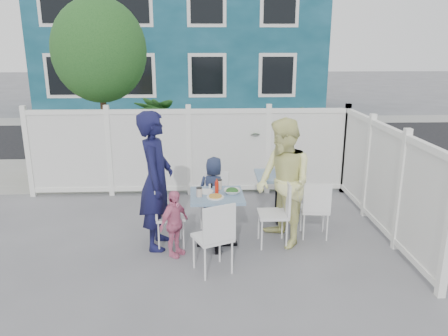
{
  "coord_description": "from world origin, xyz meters",
  "views": [
    {
      "loc": [
        0.4,
        -5.39,
        2.72
      ],
      "look_at": [
        0.66,
        0.59,
        1.01
      ],
      "focal_mm": 35.0,
      "sensor_mm": 36.0,
      "label": 1
    }
  ],
  "objects_px": {
    "chair_left": "(163,210)",
    "woman": "(283,183)",
    "toddler": "(174,224)",
    "main_table": "(217,206)",
    "utility_cabinet": "(65,145)",
    "boy": "(214,190)",
    "spare_table": "(278,185)",
    "chair_back": "(215,195)",
    "man": "(156,181)",
    "chair_right": "(279,208)",
    "chair_near": "(215,233)"
  },
  "relations": [
    {
      "from": "utility_cabinet",
      "to": "chair_left",
      "type": "relative_size",
      "value": 1.33
    },
    {
      "from": "chair_near",
      "to": "chair_back",
      "type": "bearing_deg",
      "value": 64.48
    },
    {
      "from": "chair_left",
      "to": "boy",
      "type": "relative_size",
      "value": 0.87
    },
    {
      "from": "chair_left",
      "to": "spare_table",
      "type": "bearing_deg",
      "value": 108.32
    },
    {
      "from": "chair_left",
      "to": "toddler",
      "type": "xyz_separation_m",
      "value": [
        0.16,
        -0.29,
        -0.07
      ]
    },
    {
      "from": "utility_cabinet",
      "to": "boy",
      "type": "xyz_separation_m",
      "value": [
        3.19,
        -2.92,
        -0.08
      ]
    },
    {
      "from": "man",
      "to": "utility_cabinet",
      "type": "bearing_deg",
      "value": 35.3
    },
    {
      "from": "boy",
      "to": "chair_back",
      "type": "bearing_deg",
      "value": 93.53
    },
    {
      "from": "chair_near",
      "to": "man",
      "type": "distance_m",
      "value": 1.21
    },
    {
      "from": "utility_cabinet",
      "to": "man",
      "type": "bearing_deg",
      "value": -66.23
    },
    {
      "from": "main_table",
      "to": "boy",
      "type": "xyz_separation_m",
      "value": [
        -0.02,
        0.89,
        -0.06
      ]
    },
    {
      "from": "main_table",
      "to": "boy",
      "type": "height_order",
      "value": "boy"
    },
    {
      "from": "man",
      "to": "chair_near",
      "type": "bearing_deg",
      "value": -134.03
    },
    {
      "from": "chair_left",
      "to": "man",
      "type": "distance_m",
      "value": 0.43
    },
    {
      "from": "man",
      "to": "woman",
      "type": "height_order",
      "value": "man"
    },
    {
      "from": "utility_cabinet",
      "to": "chair_left",
      "type": "height_order",
      "value": "utility_cabinet"
    },
    {
      "from": "main_table",
      "to": "man",
      "type": "relative_size",
      "value": 0.4
    },
    {
      "from": "chair_back",
      "to": "chair_near",
      "type": "height_order",
      "value": "chair_near"
    },
    {
      "from": "chair_near",
      "to": "woman",
      "type": "height_order",
      "value": "woman"
    },
    {
      "from": "spare_table",
      "to": "chair_left",
      "type": "bearing_deg",
      "value": -152.2
    },
    {
      "from": "spare_table",
      "to": "woman",
      "type": "xyz_separation_m",
      "value": [
        -0.08,
        -0.89,
        0.31
      ]
    },
    {
      "from": "utility_cabinet",
      "to": "toddler",
      "type": "relative_size",
      "value": 1.33
    },
    {
      "from": "boy",
      "to": "main_table",
      "type": "bearing_deg",
      "value": 89.94
    },
    {
      "from": "utility_cabinet",
      "to": "boy",
      "type": "relative_size",
      "value": 1.16
    },
    {
      "from": "spare_table",
      "to": "boy",
      "type": "relative_size",
      "value": 0.71
    },
    {
      "from": "chair_back",
      "to": "chair_near",
      "type": "xyz_separation_m",
      "value": [
        -0.03,
        -1.53,
        0.05
      ]
    },
    {
      "from": "chair_near",
      "to": "woman",
      "type": "relative_size",
      "value": 0.52
    },
    {
      "from": "chair_right",
      "to": "chair_left",
      "type": "bearing_deg",
      "value": 89.59
    },
    {
      "from": "chair_right",
      "to": "chair_near",
      "type": "xyz_separation_m",
      "value": [
        -0.9,
        -0.79,
        -0.0
      ]
    },
    {
      "from": "chair_left",
      "to": "chair_near",
      "type": "xyz_separation_m",
      "value": [
        0.69,
        -0.81,
        0.01
      ]
    },
    {
      "from": "chair_left",
      "to": "man",
      "type": "xyz_separation_m",
      "value": [
        -0.09,
        0.02,
        0.42
      ]
    },
    {
      "from": "chair_back",
      "to": "man",
      "type": "height_order",
      "value": "man"
    },
    {
      "from": "chair_right",
      "to": "utility_cabinet",
      "type": "bearing_deg",
      "value": 47.1
    },
    {
      "from": "main_table",
      "to": "toddler",
      "type": "distance_m",
      "value": 0.64
    },
    {
      "from": "chair_back",
      "to": "toddler",
      "type": "relative_size",
      "value": 0.92
    },
    {
      "from": "main_table",
      "to": "chair_near",
      "type": "height_order",
      "value": "chair_near"
    },
    {
      "from": "spare_table",
      "to": "boy",
      "type": "height_order",
      "value": "boy"
    },
    {
      "from": "chair_near",
      "to": "woman",
      "type": "xyz_separation_m",
      "value": [
        0.95,
        0.83,
        0.35
      ]
    },
    {
      "from": "chair_right",
      "to": "chair_near",
      "type": "relative_size",
      "value": 1.0
    },
    {
      "from": "utility_cabinet",
      "to": "main_table",
      "type": "distance_m",
      "value": 4.98
    },
    {
      "from": "main_table",
      "to": "chair_left",
      "type": "bearing_deg",
      "value": 177.96
    },
    {
      "from": "chair_near",
      "to": "toddler",
      "type": "height_order",
      "value": "chair_near"
    },
    {
      "from": "boy",
      "to": "chair_right",
      "type": "bearing_deg",
      "value": 133.53
    },
    {
      "from": "spare_table",
      "to": "toddler",
      "type": "bearing_deg",
      "value": -142.38
    },
    {
      "from": "chair_back",
      "to": "woman",
      "type": "relative_size",
      "value": 0.47
    },
    {
      "from": "spare_table",
      "to": "chair_right",
      "type": "height_order",
      "value": "chair_right"
    },
    {
      "from": "utility_cabinet",
      "to": "chair_back",
      "type": "height_order",
      "value": "utility_cabinet"
    },
    {
      "from": "spare_table",
      "to": "man",
      "type": "bearing_deg",
      "value": -153.89
    },
    {
      "from": "chair_left",
      "to": "woman",
      "type": "distance_m",
      "value": 1.68
    },
    {
      "from": "chair_left",
      "to": "toddler",
      "type": "height_order",
      "value": "toddler"
    }
  ]
}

